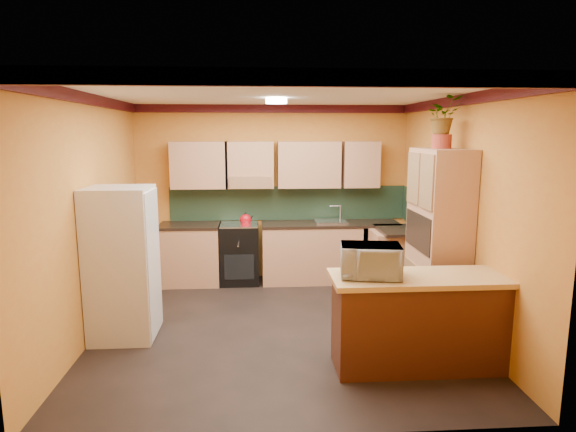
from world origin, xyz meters
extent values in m
plane|color=black|center=(0.00, 0.00, 0.00)|extent=(4.20, 4.20, 0.00)
cube|color=white|center=(0.00, 0.00, 2.70)|extent=(4.20, 4.20, 0.04)
cube|color=gold|center=(0.00, 2.10, 1.35)|extent=(4.20, 0.04, 2.70)
cube|color=gold|center=(0.00, -2.10, 1.35)|extent=(4.20, 0.04, 2.70)
cube|color=gold|center=(-2.10, 0.00, 1.35)|extent=(0.04, 4.20, 2.70)
cube|color=gold|center=(2.10, 0.00, 1.35)|extent=(0.04, 4.20, 2.70)
cube|color=#1B3225|center=(0.25, 2.09, 1.19)|extent=(3.70, 0.02, 0.53)
cube|color=#1B3225|center=(2.09, 1.40, 1.19)|extent=(0.02, 1.40, 0.53)
cube|color=tan|center=(0.10, 1.93, 1.80)|extent=(3.10, 0.34, 0.70)
cylinder|color=white|center=(0.00, 0.60, 2.66)|extent=(0.26, 0.26, 0.06)
cube|color=tan|center=(0.10, 1.80, 0.44)|extent=(3.65, 0.60, 0.88)
cube|color=black|center=(0.10, 1.80, 0.90)|extent=(3.65, 0.62, 0.04)
cube|color=black|center=(-0.52, 1.80, 0.46)|extent=(0.58, 0.58, 0.91)
cube|color=silver|center=(0.88, 1.80, 0.94)|extent=(0.48, 0.40, 0.03)
cube|color=tan|center=(1.80, 1.23, 0.44)|extent=(0.60, 0.80, 0.88)
cube|color=black|center=(1.80, 1.23, 0.90)|extent=(0.62, 0.80, 0.04)
cube|color=silver|center=(-1.75, -0.13, 0.85)|extent=(0.68, 0.66, 1.70)
cube|color=tan|center=(1.85, -0.06, 1.05)|extent=(0.48, 0.90, 2.10)
cylinder|color=#993525|center=(1.85, -0.01, 2.18)|extent=(0.22, 0.22, 0.16)
imported|color=tan|center=(1.85, -0.01, 2.47)|extent=(0.41, 0.37, 0.43)
cube|color=#532413|center=(1.39, -1.06, 0.44)|extent=(1.80, 0.55, 0.88)
cube|color=#D8B569|center=(1.39, -1.06, 0.91)|extent=(1.90, 0.65, 0.05)
imported|color=silver|center=(0.81, -1.06, 1.08)|extent=(0.61, 0.46, 0.31)
camera|label=1|loc=(-0.26, -5.40, 2.27)|focal=30.00mm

